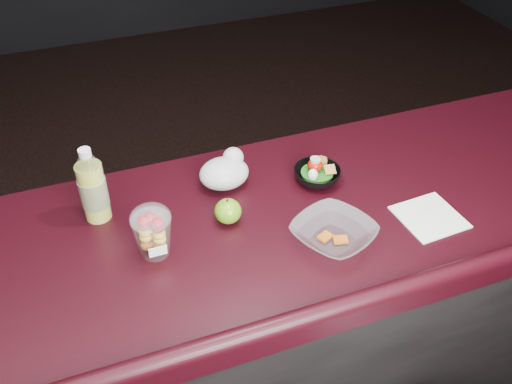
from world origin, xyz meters
The scene contains 8 objects.
counter centered at (0.00, 0.30, 0.51)m, with size 4.06×0.71×1.02m.
lemonade_bottle centered at (-0.29, 0.47, 1.11)m, with size 0.07×0.07×0.22m.
fruit_cup centered at (-0.17, 0.28, 1.09)m, with size 0.10×0.10×0.14m.
green_apple centered at (0.04, 0.33, 1.05)m, with size 0.07×0.07×0.08m.
plastic_bag centered at (0.08, 0.48, 1.07)m, with size 0.14×0.12×0.11m.
snack_bowl centered at (0.33, 0.41, 1.05)m, with size 0.15×0.15×0.07m.
takeout_bowl centered at (0.26, 0.16, 1.04)m, with size 0.27×0.27×0.05m.
paper_napkin centered at (0.55, 0.15, 1.02)m, with size 0.16×0.16×0.00m, color white.
Camera 1 is at (-0.29, -0.76, 2.04)m, focal length 40.00 mm.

